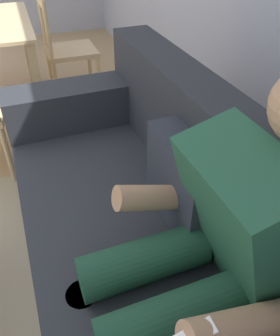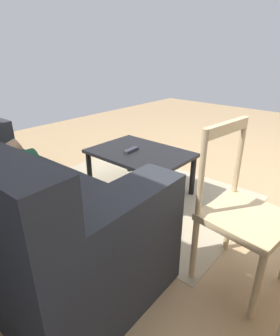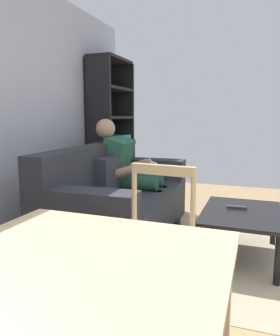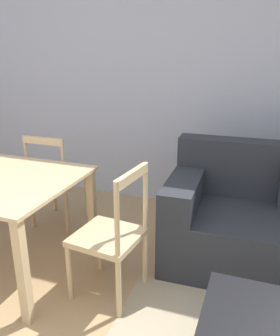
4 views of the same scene
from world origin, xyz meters
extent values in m
plane|color=tan|center=(0.00, 0.00, 0.00)|extent=(8.19, 8.19, 0.00)
cube|color=#282B30|center=(1.21, 1.75, 0.22)|extent=(2.06, 0.94, 0.45)
cube|color=#282B30|center=(0.32, 1.71, 0.57)|extent=(0.27, 0.87, 0.24)
cylinder|color=#1C4530|center=(1.42, 1.69, 0.52)|extent=(0.17, 0.44, 0.15)
cylinder|color=tan|center=(1.43, 1.47, 0.22)|extent=(0.11, 0.11, 0.45)
cube|color=black|center=(1.43, 1.39, 0.04)|extent=(0.11, 0.24, 0.08)
cylinder|color=tan|center=(1.65, 1.47, 0.22)|extent=(0.11, 0.11, 0.45)
cube|color=black|center=(1.65, 1.39, 0.04)|extent=(0.11, 0.24, 0.08)
cube|color=black|center=(1.11, 0.62, 0.40)|extent=(0.89, 0.64, 0.03)
cylinder|color=black|center=(0.70, 0.34, 0.19)|extent=(0.05, 0.05, 0.38)
cylinder|color=black|center=(1.51, 0.34, 0.19)|extent=(0.05, 0.05, 0.38)
cylinder|color=black|center=(0.70, 0.90, 0.19)|extent=(0.05, 0.05, 0.38)
cylinder|color=black|center=(1.51, 0.90, 0.19)|extent=(0.05, 0.05, 0.38)
cube|color=#2D2D38|center=(1.18, 0.66, 0.42)|extent=(0.06, 0.17, 0.02)
cube|color=#D1B27F|center=(-0.06, 1.06, 0.43)|extent=(0.46, 0.46, 0.04)
cylinder|color=#D1B27F|center=(-0.22, 1.27, 0.21)|extent=(0.04, 0.04, 0.43)
cylinder|color=#D1B27F|center=(0.15, 1.23, 0.21)|extent=(0.04, 0.04, 0.43)
cylinder|color=#D1B27F|center=(0.11, 0.85, 0.21)|extent=(0.04, 0.04, 0.43)
cylinder|color=#D1B27F|center=(0.15, 1.23, 0.68)|extent=(0.03, 0.03, 0.50)
cylinder|color=#D1B27F|center=(0.11, 0.85, 0.68)|extent=(0.03, 0.03, 0.50)
cube|color=#D1B27F|center=(0.13, 1.04, 0.90)|extent=(0.08, 0.38, 0.06)
cube|color=tan|center=(1.11, 0.62, 0.00)|extent=(2.02, 1.43, 0.01)
camera|label=1|loc=(2.09, 1.44, 1.48)|focal=36.58mm
camera|label=2|loc=(-0.44, 2.39, 1.27)|focal=29.18mm
camera|label=3|loc=(-1.69, 0.51, 1.21)|focal=34.63mm
camera|label=4|loc=(0.85, -0.78, 1.62)|focal=36.84mm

